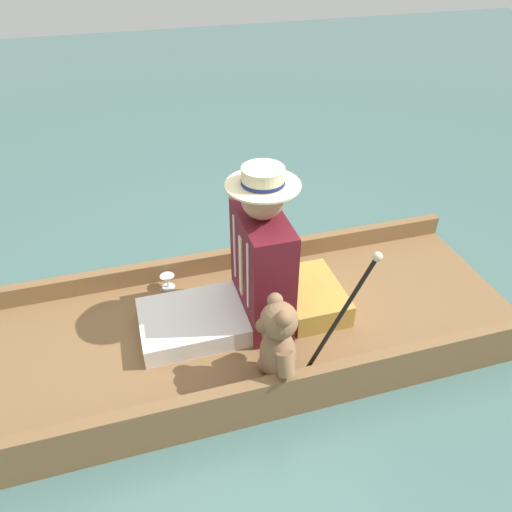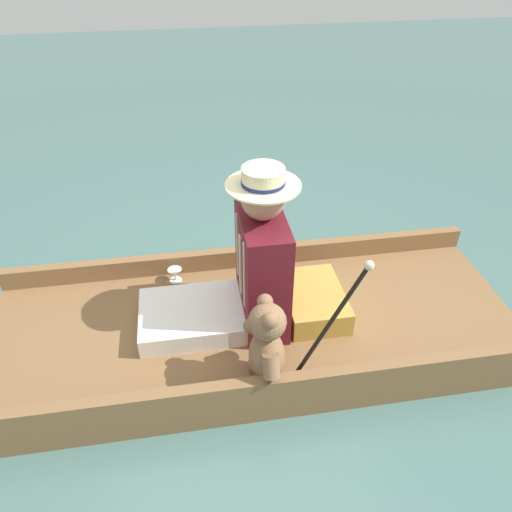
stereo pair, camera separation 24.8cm
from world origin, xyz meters
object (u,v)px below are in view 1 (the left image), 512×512
Objects in this scene: seated_person at (245,273)px; walking_cane at (346,307)px; teddy_bear at (277,344)px; wine_glass at (168,279)px.

walking_cane is at bearing -150.67° from seated_person.
teddy_bear is at bearing 178.55° from seated_person.
walking_cane is (-0.85, -0.70, 0.34)m from wine_glass.
teddy_bear is 0.92m from wine_glass.
seated_person is at bearing 4.94° from teddy_bear.
wine_glass is (0.39, 0.36, -0.26)m from seated_person.
teddy_bear is 5.57× the size of wine_glass.
seated_person is at bearing 35.72° from walking_cane.
wine_glass is 0.12× the size of walking_cane.
teddy_bear is 0.69× the size of walking_cane.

